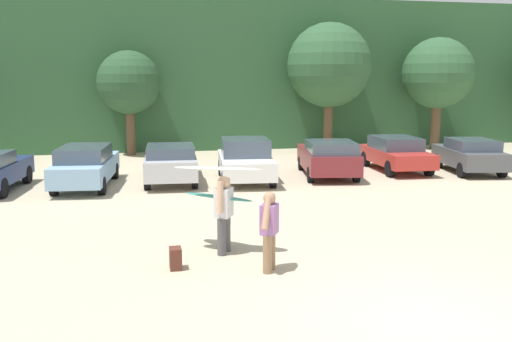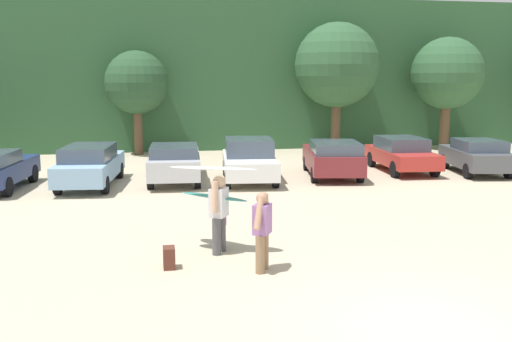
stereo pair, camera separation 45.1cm
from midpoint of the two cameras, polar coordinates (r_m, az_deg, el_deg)
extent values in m
plane|color=#C1B293|center=(9.77, 16.15, -14.53)|extent=(120.00, 120.00, 0.00)
cube|color=#2D5633|center=(36.79, -5.57, 9.54)|extent=(108.00, 12.00, 8.18)
cylinder|color=brown|center=(29.77, -12.83, 3.78)|extent=(0.44, 0.44, 2.32)
sphere|color=#284C2D|center=(29.64, -13.01, 8.62)|extent=(3.18, 3.18, 3.18)
cylinder|color=brown|center=(31.16, 6.79, 4.50)|extent=(0.50, 0.50, 2.66)
sphere|color=#2D5633|center=(31.07, 6.91, 10.46)|extent=(4.49, 4.49, 4.49)
cylinder|color=brown|center=(32.99, 17.10, 4.28)|extent=(0.53, 0.53, 2.51)
sphere|color=#2D5633|center=(32.89, 17.34, 9.31)|extent=(3.85, 3.85, 3.85)
cylinder|color=black|center=(22.99, -22.42, -0.32)|extent=(0.30, 0.69, 0.67)
cylinder|color=black|center=(20.45, -24.61, -1.58)|extent=(0.30, 0.69, 0.67)
cube|color=#84ADD1|center=(21.51, -17.17, 0.21)|extent=(2.25, 4.93, 0.69)
cube|color=#3F4C5B|center=(21.21, -17.36, 1.71)|extent=(1.88, 2.80, 0.50)
cylinder|color=black|center=(23.24, -18.28, -0.06)|extent=(0.29, 0.64, 0.62)
cylinder|color=black|center=(22.96, -14.47, 0.01)|extent=(0.29, 0.64, 0.62)
cylinder|color=black|center=(20.23, -20.14, -1.49)|extent=(0.29, 0.64, 0.62)
cylinder|color=black|center=(19.90, -15.78, -1.44)|extent=(0.29, 0.64, 0.62)
cube|color=silver|center=(21.88, -9.10, 0.77)|extent=(2.16, 4.87, 0.71)
cube|color=#3F4C5B|center=(21.12, -9.15, 2.00)|extent=(1.84, 2.29, 0.41)
cylinder|color=black|center=(23.51, -11.07, 0.42)|extent=(0.27, 0.69, 0.68)
cylinder|color=black|center=(23.50, -7.02, 0.52)|extent=(0.27, 0.69, 0.68)
cylinder|color=black|center=(20.42, -11.44, -0.92)|extent=(0.27, 0.69, 0.68)
cylinder|color=black|center=(20.40, -6.77, -0.81)|extent=(0.27, 0.69, 0.68)
cube|color=white|center=(21.66, -1.66, 0.64)|extent=(2.36, 4.49, 0.67)
cube|color=#3F4C5B|center=(21.69, -1.69, 2.41)|extent=(1.97, 2.31, 0.65)
cylinder|color=black|center=(23.06, -4.05, 0.31)|extent=(0.29, 0.63, 0.61)
cylinder|color=black|center=(23.18, 0.18, 0.38)|extent=(0.29, 0.63, 0.61)
cylinder|color=black|center=(20.26, -3.76, -0.93)|extent=(0.29, 0.63, 0.61)
cylinder|color=black|center=(20.40, 1.05, -0.84)|extent=(0.29, 0.63, 0.61)
cube|color=maroon|center=(23.01, 6.58, 1.19)|extent=(2.67, 4.72, 0.75)
cube|color=#3F4C5B|center=(22.09, 6.95, 2.39)|extent=(2.15, 2.59, 0.43)
cylinder|color=black|center=(24.39, 4.02, 0.79)|extent=(0.32, 0.63, 0.60)
cylinder|color=black|center=(24.64, 8.03, 0.81)|extent=(0.32, 0.63, 0.60)
cylinder|color=black|center=(21.50, 4.88, -0.36)|extent=(0.32, 0.63, 0.60)
cylinder|color=black|center=(21.79, 9.41, -0.32)|extent=(0.32, 0.63, 0.60)
cube|color=#B72D28|center=(24.74, 13.29, 1.45)|extent=(2.09, 4.43, 0.59)
cube|color=#3F4C5B|center=(24.77, 13.25, 2.74)|extent=(1.82, 2.35, 0.52)
cylinder|color=black|center=(25.82, 10.40, 1.20)|extent=(0.26, 0.67, 0.66)
cylinder|color=black|center=(26.40, 13.76, 1.26)|extent=(0.26, 0.67, 0.66)
cylinder|color=black|center=(23.17, 12.70, 0.22)|extent=(0.26, 0.67, 0.66)
cylinder|color=black|center=(23.81, 16.37, 0.31)|extent=(0.26, 0.67, 0.66)
cube|color=#4C4F54|center=(25.21, 20.02, 1.32)|extent=(2.43, 4.17, 0.68)
cube|color=#3F4C5B|center=(24.92, 20.31, 2.51)|extent=(1.96, 2.26, 0.43)
cylinder|color=black|center=(26.16, 17.27, 0.98)|extent=(0.32, 0.63, 0.61)
cylinder|color=black|center=(26.75, 20.52, 0.98)|extent=(0.32, 0.63, 0.61)
cylinder|color=black|center=(23.77, 19.37, 0.07)|extent=(0.32, 0.63, 0.61)
cylinder|color=black|center=(24.42, 22.88, 0.10)|extent=(0.32, 0.63, 0.61)
cylinder|color=#4C4C51|center=(12.71, -4.47, -6.56)|extent=(0.20, 0.20, 0.84)
cylinder|color=#4C4C51|center=(12.98, -4.00, -6.22)|extent=(0.20, 0.20, 0.84)
cube|color=silver|center=(12.66, -4.27, -3.16)|extent=(0.49, 0.53, 0.64)
sphere|color=#D8AD8C|center=(12.58, -4.30, -1.13)|extent=(0.27, 0.27, 0.27)
cylinder|color=#D8AD8C|center=(12.41, -4.66, -2.62)|extent=(0.22, 0.24, 0.69)
cylinder|color=#D8AD8C|center=(12.85, -3.91, -2.21)|extent=(0.20, 0.20, 0.68)
cylinder|color=#4C4C51|center=(13.15, -4.27, -6.73)|extent=(0.12, 0.12, 0.53)
cylinder|color=#4C4C51|center=(13.32, -3.98, -6.51)|extent=(0.12, 0.12, 0.53)
cube|color=#9966A5|center=(13.11, -4.15, -4.65)|extent=(0.31, 0.33, 0.41)
sphere|color=#D8AD8C|center=(13.05, -4.16, -3.43)|extent=(0.17, 0.17, 0.17)
cylinder|color=#D8AD8C|center=(12.95, -4.38, -4.35)|extent=(0.19, 0.24, 0.43)
cylinder|color=#D8AD8C|center=(13.22, -3.93, -4.06)|extent=(0.15, 0.18, 0.44)
cylinder|color=#8C6B4C|center=(11.54, 0.02, -8.32)|extent=(0.18, 0.18, 0.79)
cylinder|color=#8C6B4C|center=(11.80, 0.40, -7.92)|extent=(0.18, 0.18, 0.79)
cube|color=#9966A5|center=(11.48, 0.21, -4.80)|extent=(0.46, 0.50, 0.60)
sphere|color=tan|center=(11.38, 0.21, -2.71)|extent=(0.25, 0.25, 0.25)
cylinder|color=tan|center=(11.24, -0.10, -4.29)|extent=(0.31, 0.43, 0.63)
cylinder|color=tan|center=(11.65, 0.51, -3.80)|extent=(0.20, 0.22, 0.65)
ellipsoid|color=white|center=(12.58, -4.89, 0.27)|extent=(2.07, 1.29, 0.11)
ellipsoid|color=teal|center=(13.04, -4.79, -2.60)|extent=(1.67, 1.65, 0.14)
cube|color=#592D23|center=(11.98, -9.12, -8.62)|extent=(0.24, 0.34, 0.45)
camera|label=1|loc=(0.23, -90.78, -0.13)|focal=40.05mm
camera|label=2|loc=(0.23, 89.22, 0.13)|focal=40.05mm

